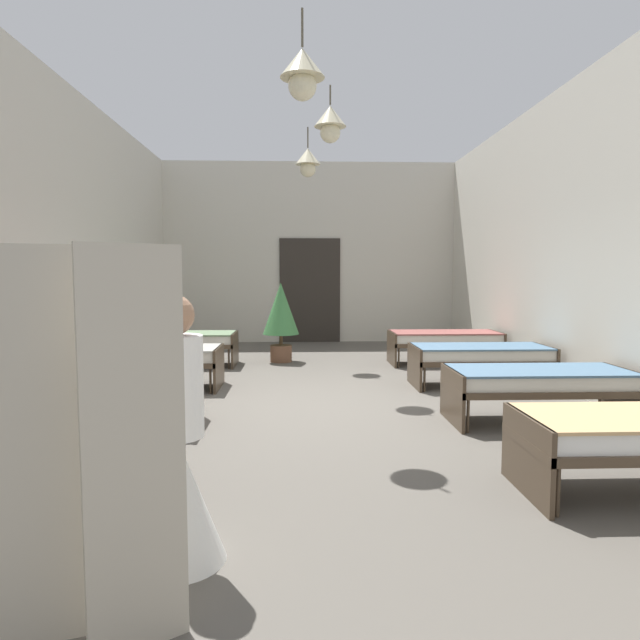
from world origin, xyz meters
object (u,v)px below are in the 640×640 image
Objects in this scene: bed_left_row_2 at (151,357)px; bed_right_row_2 at (480,355)px; bed_left_row_0 at (1,441)px; privacy_screen at (33,452)px; bed_right_row_1 at (539,382)px; bed_right_row_3 at (444,339)px; potted_plant at (281,313)px; nurse_near_aisle at (177,467)px; bed_left_row_1 at (101,385)px; bed_left_row_3 at (180,340)px.

bed_left_row_2 is 4.59m from bed_right_row_2.
privacy_screen is at bearing -57.90° from bed_left_row_0.
bed_left_row_0 is 1.00× the size of bed_right_row_1.
bed_left_row_0 and bed_right_row_3 have the same top height.
potted_plant is at bearing 52.87° from bed_left_row_2.
bed_left_row_0 is at bearing 112.25° from nurse_near_aisle.
privacy_screen is (-3.64, -3.41, 0.41)m from bed_right_row_1.
bed_left_row_0 and bed_right_row_2 have the same top height.
nurse_near_aisle is at bearing 42.79° from privacy_screen.
potted_plant is at bearing 74.21° from bed_left_row_0.
bed_left_row_3 is at bearing 90.00° from bed_left_row_1.
bed_right_row_3 is (0.00, 3.80, 0.00)m from bed_right_row_1.
bed_left_row_2 is at bearing 90.00° from bed_left_row_1.
potted_plant is (0.34, 6.89, 0.35)m from nurse_near_aisle.
bed_left_row_3 is at bearing -167.96° from potted_plant.
bed_left_row_1 and bed_left_row_2 have the same top height.
bed_left_row_1 is 3.57m from privacy_screen.
bed_right_row_1 is 5.96m from bed_left_row_3.
bed_right_row_1 and bed_left_row_2 have the same top height.
bed_left_row_0 is 1.00× the size of bed_left_row_1.
bed_right_row_3 is 1.12× the size of privacy_screen.
bed_right_row_2 and bed_left_row_3 have the same top height.
nurse_near_aisle is at bearing -73.41° from bed_left_row_2.
privacy_screen reaches higher than bed_left_row_0.
bed_left_row_1 is (0.00, 1.90, 0.00)m from bed_left_row_0.
bed_left_row_0 is at bearing -90.00° from bed_left_row_3.
privacy_screen is (0.95, -5.31, 0.41)m from bed_left_row_2.
bed_right_row_2 is 4.97m from bed_left_row_3.
bed_left_row_1 is 1.00× the size of bed_right_row_1.
bed_right_row_1 is at bearing -55.39° from potted_plant.
bed_left_row_0 is 4.97m from bed_right_row_1.
bed_left_row_1 is at bearing -140.38° from bed_right_row_3.
bed_left_row_0 and bed_left_row_3 have the same top height.
privacy_screen is (-0.43, -0.69, 0.32)m from nurse_near_aisle.
bed_left_row_2 is (-4.59, 1.90, 0.00)m from bed_right_row_1.
bed_right_row_1 and bed_left_row_3 have the same top height.
bed_right_row_2 is 1.28× the size of nurse_near_aisle.
bed_right_row_2 is 1.90m from bed_right_row_3.
bed_left_row_0 is 5.70m from bed_left_row_3.
nurse_near_aisle reaches higher than bed_left_row_2.
privacy_screen is at bearing -79.87° from bed_left_row_2.
bed_left_row_2 and bed_right_row_3 have the same top height.
bed_right_row_3 is at bearing 26.84° from nurse_near_aisle.
potted_plant is at bearing 12.04° from bed_left_row_3.
potted_plant is 7.62m from privacy_screen.
nurse_near_aisle is at bearing -92.82° from potted_plant.
bed_left_row_2 is at bearing 180.00° from bed_right_row_2.
bed_left_row_2 is at bearing -127.13° from potted_plant.
nurse_near_aisle is (1.38, -4.62, 0.09)m from bed_left_row_2.
bed_left_row_1 is at bearing -157.52° from bed_right_row_2.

